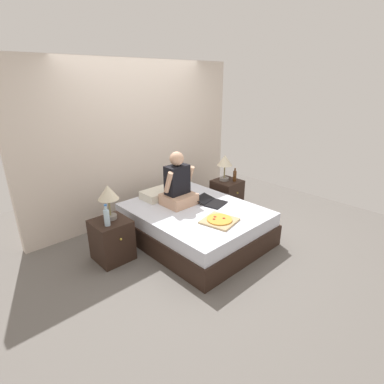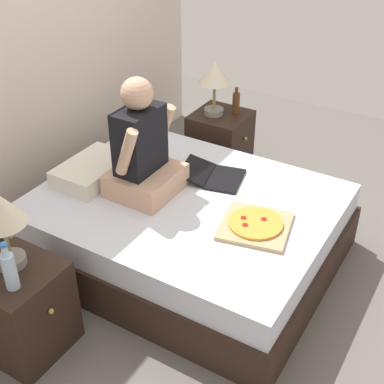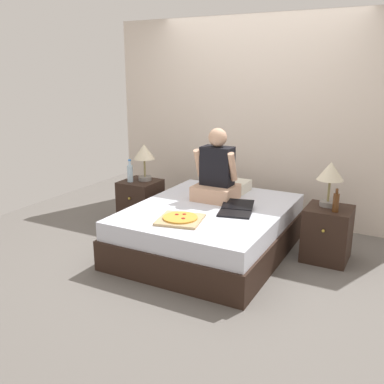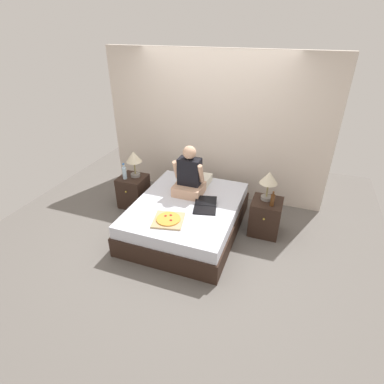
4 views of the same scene
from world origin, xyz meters
TOP-DOWN VIEW (x-y plane):
  - ground_plane at (0.00, 0.00)m, footprint 5.91×5.91m
  - wall_back at (0.00, 1.32)m, footprint 3.91×0.12m
  - bed at (0.00, 0.00)m, footprint 1.53×1.91m
  - nightstand_left at (-1.13, 0.36)m, footprint 0.44×0.47m
  - lamp_on_left_nightstand at (-1.09, 0.41)m, footprint 0.26×0.26m
  - water_bottle at (-1.21, 0.27)m, footprint 0.07×0.07m
  - nightstand_right at (1.13, 0.36)m, footprint 0.44×0.47m
  - lamp_on_right_nightstand at (1.10, 0.41)m, footprint 0.26×0.26m
  - beer_bottle at (1.20, 0.26)m, footprint 0.06×0.06m
  - pillow at (-0.12, 0.68)m, footprint 0.52×0.34m
  - person_seated at (-0.07, 0.29)m, footprint 0.47×0.40m
  - laptop at (0.30, -0.05)m, footprint 0.40×0.48m
  - pizza_box at (-0.06, -0.52)m, footprint 0.48×0.48m

SIDE VIEW (x-z plane):
  - ground_plane at x=0.00m, z-range 0.00..0.00m
  - bed at x=0.00m, z-range 0.00..0.48m
  - nightstand_left at x=-1.13m, z-range 0.00..0.55m
  - nightstand_right at x=1.13m, z-range 0.00..0.55m
  - pizza_box at x=-0.06m, z-range 0.48..0.53m
  - laptop at x=0.30m, z-range 0.47..0.55m
  - pillow at x=-0.12m, z-range 0.49..0.61m
  - beer_bottle at x=1.20m, z-range 0.53..0.76m
  - water_bottle at x=-1.21m, z-range 0.52..0.80m
  - person_seated at x=-0.07m, z-range 0.38..1.16m
  - lamp_on_left_nightstand at x=-1.09m, z-range 0.65..1.10m
  - lamp_on_right_nightstand at x=1.10m, z-range 0.65..1.10m
  - wall_back at x=0.00m, z-range 0.00..2.50m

